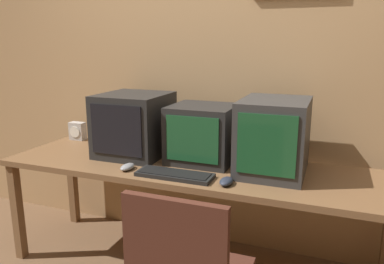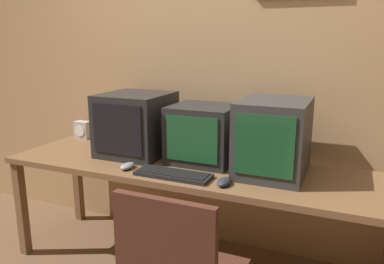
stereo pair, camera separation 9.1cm
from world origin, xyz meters
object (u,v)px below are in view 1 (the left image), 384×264
Objects in this scene: mouse_far_corner at (127,167)px; monitor_right at (274,136)px; monitor_center at (203,134)px; mouse_near_keyboard at (226,181)px; monitor_left at (134,124)px; desk_clock at (77,131)px; keyboard_main at (175,175)px.

monitor_right is at bearing 18.53° from mouse_far_corner.
monitor_center reaches higher than mouse_near_keyboard.
monitor_left is at bearing 156.02° from mouse_near_keyboard.
desk_clock is (-1.33, 0.50, 0.05)m from mouse_near_keyboard.
monitor_center is 2.90× the size of desk_clock.
monitor_right is 4.05× the size of mouse_near_keyboard.
mouse_far_corner is at bearing 178.11° from keyboard_main.
monitor_right reaches higher than mouse_near_keyboard.
monitor_right reaches higher than desk_clock.
mouse_near_keyboard is 0.87× the size of desk_clock.
monitor_right reaches higher than keyboard_main.
mouse_far_corner is (-0.31, 0.01, 0.00)m from keyboard_main.
desk_clock is (-0.72, 0.48, 0.05)m from mouse_far_corner.
monitor_left reaches higher than mouse_far_corner.
mouse_near_keyboard reaches higher than mouse_far_corner.
keyboard_main is at bearing -36.15° from monitor_left.
mouse_far_corner is (-0.35, -0.32, -0.16)m from monitor_center.
mouse_near_keyboard is at bearing -23.98° from monitor_left.
monitor_left reaches higher than mouse_near_keyboard.
keyboard_main is 3.67× the size of mouse_far_corner.
monitor_center is at bearing 81.74° from keyboard_main.
monitor_center is 0.45m from monitor_right.
mouse_far_corner is 0.87m from desk_clock.
monitor_right is 0.86m from mouse_far_corner.
monitor_center reaches higher than desk_clock.
monitor_right is 1.54m from desk_clock.
monitor_center is at bearing 42.11° from mouse_far_corner.
monitor_left is at bearing 143.85° from keyboard_main.
mouse_near_keyboard is at bearing -20.78° from desk_clock.
mouse_far_corner is at bearing -137.89° from monitor_center.
mouse_far_corner is at bearing -68.81° from monitor_left.
monitor_left is 0.56m from keyboard_main.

